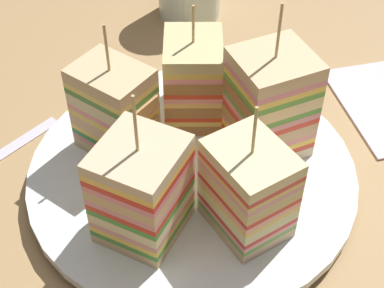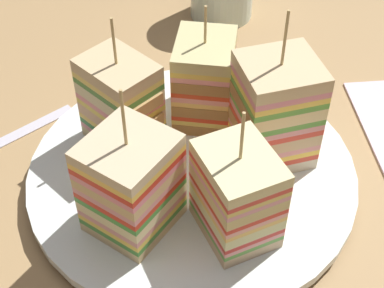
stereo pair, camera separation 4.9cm
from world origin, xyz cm
name	(u,v)px [view 1 (the left image)]	position (x,y,z in cm)	size (l,w,h in cm)	color
ground_plane	(192,188)	(0.00, 0.00, -0.90)	(124.81, 88.30, 1.80)	#A48052
plate	(192,173)	(0.00, 0.00, 1.01)	(28.70, 28.70, 1.67)	white
sandwich_wedge_0	(193,80)	(7.21, 0.97, 5.76)	(7.09, 6.09, 11.82)	#DBC086
sandwich_wedge_1	(115,110)	(1.91, 7.02, 5.91)	(7.14, 7.84, 12.82)	beige
sandwich_wedge_2	(142,190)	(-6.72, 2.81, 5.96)	(7.85, 7.51, 13.50)	#E1C283
sandwich_wedge_3	(248,189)	(-5.22, -5.07, 5.67)	(8.11, 7.98, 12.25)	#D8B68A
sandwich_wedge_4	(270,104)	(3.94, -6.12, 6.54)	(8.45, 8.57, 14.62)	beige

